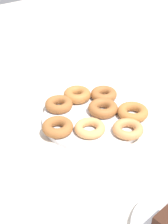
% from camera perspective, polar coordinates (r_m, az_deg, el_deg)
% --- Properties ---
extents(ground_plane, '(2.40, 2.40, 0.00)m').
position_cam_1_polar(ground_plane, '(0.93, 1.44, -1.52)').
color(ground_plane, beige).
extents(donut_plate, '(0.28, 0.28, 0.01)m').
position_cam_1_polar(donut_plate, '(0.93, 1.45, -1.20)').
color(donut_plate, silver).
rests_on(donut_plate, ground_plane).
extents(donut_0, '(0.11, 0.11, 0.03)m').
position_cam_1_polar(donut_0, '(0.94, 3.29, 0.69)').
color(donut_0, '#995B2D').
rests_on(donut_0, donut_plate).
extents(donut_1, '(0.11, 0.11, 0.02)m').
position_cam_1_polar(donut_1, '(0.87, 7.64, -2.95)').
color(donut_1, '#C6844C').
rests_on(donut_1, donut_plate).
extents(donut_2, '(0.10, 0.10, 0.03)m').
position_cam_1_polar(donut_2, '(0.96, -4.38, 1.36)').
color(donut_2, '#995B2D').
rests_on(donut_2, donut_plate).
extents(donut_3, '(0.09, 0.09, 0.03)m').
position_cam_1_polar(donut_3, '(0.87, -4.61, -2.60)').
color(donut_3, '#995B2D').
rests_on(donut_3, donut_plate).
extents(donut_4, '(0.12, 0.12, 0.02)m').
position_cam_1_polar(donut_4, '(0.87, 1.03, -2.81)').
color(donut_4, tan).
rests_on(donut_4, donut_plate).
extents(donut_5, '(0.12, 0.12, 0.03)m').
position_cam_1_polar(donut_5, '(1.00, -1.19, 3.04)').
color(donut_5, '#AD6B33').
rests_on(donut_5, donut_plate).
extents(donut_6, '(0.12, 0.12, 0.03)m').
position_cam_1_polar(donut_6, '(0.93, 8.48, 0.02)').
color(donut_6, '#AD6B33').
rests_on(donut_6, donut_plate).
extents(donut_7, '(0.08, 0.08, 0.03)m').
position_cam_1_polar(donut_7, '(1.01, 3.47, 3.10)').
color(donut_7, '#995B2D').
rests_on(donut_7, donut_plate).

